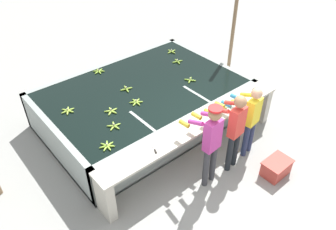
% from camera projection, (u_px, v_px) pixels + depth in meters
% --- Properties ---
extents(ground_plane, '(80.00, 80.00, 0.00)m').
position_uv_depth(ground_plane, '(203.00, 164.00, 6.48)').
color(ground_plane, '#999993').
rests_on(ground_plane, ground).
extents(wash_tank, '(4.30, 2.95, 0.88)m').
position_uv_depth(wash_tank, '(143.00, 104.00, 7.38)').
color(wash_tank, gray).
rests_on(wash_tank, ground).
extents(work_ledge, '(4.30, 0.45, 0.88)m').
position_uv_depth(work_ledge, '(196.00, 135.00, 6.24)').
color(work_ledge, '#B7B2A3').
rests_on(work_ledge, ground).
extents(worker_0, '(0.44, 0.73, 1.70)m').
position_uv_depth(worker_0, '(211.00, 139.00, 5.52)').
color(worker_0, '#38383D').
rests_on(worker_0, ground).
extents(worker_1, '(0.45, 0.73, 1.66)m').
position_uv_depth(worker_1, '(235.00, 126.00, 5.86)').
color(worker_1, '#1E2328').
rests_on(worker_1, ground).
extents(worker_2, '(0.47, 0.73, 1.55)m').
position_uv_depth(worker_2, '(251.00, 116.00, 6.22)').
color(worker_2, navy).
rests_on(worker_2, ground).
extents(banana_bunch_floating_0, '(0.25, 0.25, 0.08)m').
position_uv_depth(banana_bunch_floating_0, '(190.00, 80.00, 7.33)').
color(banana_bunch_floating_0, '#7FAD33').
rests_on(banana_bunch_floating_0, wash_tank).
extents(banana_bunch_floating_1, '(0.28, 0.28, 0.08)m').
position_uv_depth(banana_bunch_floating_1, '(99.00, 71.00, 7.65)').
color(banana_bunch_floating_1, '#8CB738').
rests_on(banana_bunch_floating_1, wash_tank).
extents(banana_bunch_floating_2, '(0.28, 0.28, 0.08)m').
position_uv_depth(banana_bunch_floating_2, '(172.00, 52.00, 8.46)').
color(banana_bunch_floating_2, '#93BC3D').
rests_on(banana_bunch_floating_2, wash_tank).
extents(banana_bunch_floating_3, '(0.28, 0.28, 0.08)m').
position_uv_depth(banana_bunch_floating_3, '(126.00, 89.00, 7.03)').
color(banana_bunch_floating_3, '#8CB738').
rests_on(banana_bunch_floating_3, wash_tank).
extents(banana_bunch_floating_4, '(0.28, 0.28, 0.08)m').
position_uv_depth(banana_bunch_floating_4, '(177.00, 61.00, 8.03)').
color(banana_bunch_floating_4, '#7FAD33').
rests_on(banana_bunch_floating_4, wash_tank).
extents(banana_bunch_floating_5, '(0.27, 0.28, 0.08)m').
position_uv_depth(banana_bunch_floating_5, '(111.00, 111.00, 6.39)').
color(banana_bunch_floating_5, '#9EC642').
rests_on(banana_bunch_floating_5, wash_tank).
extents(banana_bunch_floating_6, '(0.28, 0.26, 0.08)m').
position_uv_depth(banana_bunch_floating_6, '(68.00, 111.00, 6.41)').
color(banana_bunch_floating_6, '#9EC642').
rests_on(banana_bunch_floating_6, wash_tank).
extents(banana_bunch_floating_7, '(0.27, 0.28, 0.08)m').
position_uv_depth(banana_bunch_floating_7, '(136.00, 102.00, 6.64)').
color(banana_bunch_floating_7, '#8CB738').
rests_on(banana_bunch_floating_7, wash_tank).
extents(banana_bunch_floating_8, '(0.27, 0.28, 0.08)m').
position_uv_depth(banana_bunch_floating_8, '(114.00, 126.00, 6.02)').
color(banana_bunch_floating_8, '#93BC3D').
rests_on(banana_bunch_floating_8, wash_tank).
extents(banana_bunch_floating_9, '(0.28, 0.28, 0.08)m').
position_uv_depth(banana_bunch_floating_9, '(107.00, 146.00, 5.60)').
color(banana_bunch_floating_9, '#8CB738').
rests_on(banana_bunch_floating_9, wash_tank).
extents(banana_bunch_ledge_0, '(0.26, 0.26, 0.08)m').
position_uv_depth(banana_bunch_ledge_0, '(221.00, 108.00, 6.46)').
color(banana_bunch_ledge_0, '#75A333').
rests_on(banana_bunch_ledge_0, work_ledge).
extents(knife_0, '(0.16, 0.34, 0.02)m').
position_uv_depth(knife_0, '(154.00, 149.00, 5.55)').
color(knife_0, silver).
rests_on(knife_0, work_ledge).
extents(knife_1, '(0.35, 0.03, 0.02)m').
position_uv_depth(knife_1, '(256.00, 88.00, 7.09)').
color(knife_1, silver).
rests_on(knife_1, work_ledge).
extents(crate, '(0.55, 0.39, 0.32)m').
position_uv_depth(crate, '(276.00, 168.00, 6.18)').
color(crate, '#B73D33').
rests_on(crate, ground).
extents(support_post_right, '(0.09, 0.09, 3.20)m').
position_uv_depth(support_post_right, '(234.00, 24.00, 8.08)').
color(support_post_right, '#846647').
rests_on(support_post_right, ground).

